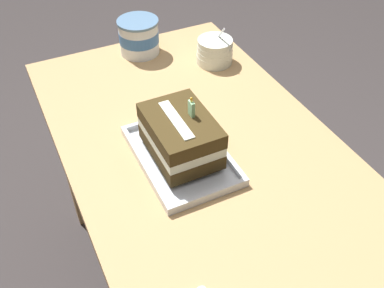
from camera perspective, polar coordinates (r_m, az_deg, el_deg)
name	(u,v)px	position (r m, az deg, el deg)	size (l,w,h in m)	color
dining_table	(202,177)	(1.26, 1.28, -4.29)	(1.23, 0.70, 0.77)	tan
foil_tray	(181,156)	(1.14, -1.41, -1.58)	(0.32, 0.21, 0.02)	silver
birthday_cake	(181,136)	(1.09, -1.47, 1.10)	(0.21, 0.15, 0.16)	#3B2D13
bowl_stack	(215,51)	(1.49, 2.94, 11.84)	(0.12, 0.12, 0.13)	silver
ice_cream_tub	(139,36)	(1.55, -6.84, 13.56)	(0.14, 0.14, 0.12)	white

